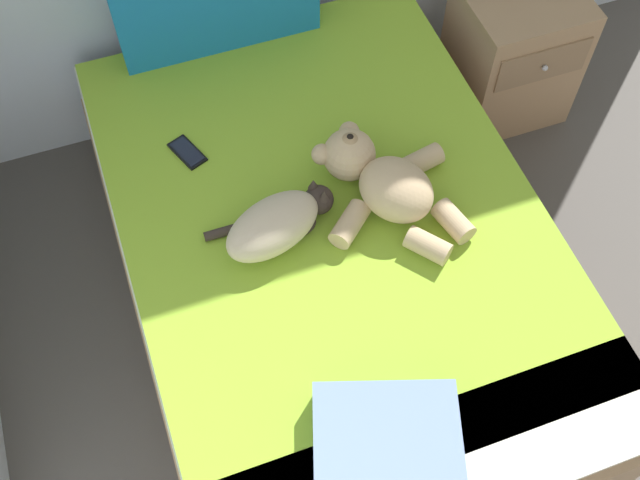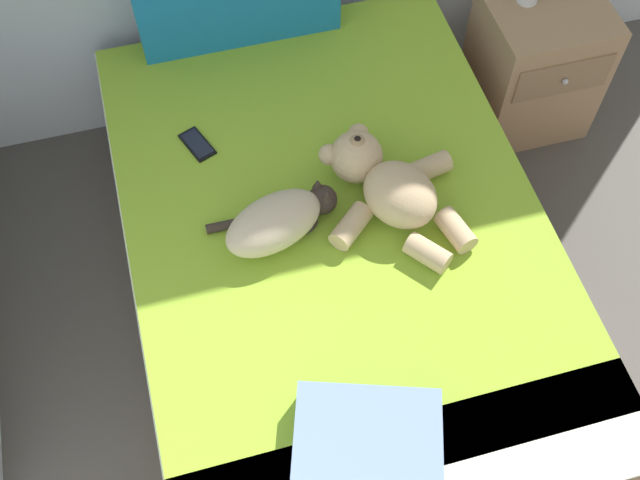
# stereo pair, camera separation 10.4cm
# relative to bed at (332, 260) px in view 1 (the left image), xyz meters

# --- Properties ---
(bed) EXTENTS (1.43, 2.07, 0.54)m
(bed) POSITION_rel_bed_xyz_m (0.00, 0.00, 0.00)
(bed) COLOR #9E7A56
(bed) RESTS_ON ground_plane
(cat) EXTENTS (0.44, 0.29, 0.15)m
(cat) POSITION_rel_bed_xyz_m (-0.19, -0.00, 0.34)
(cat) COLOR #C6B293
(cat) RESTS_ON bed
(teddy_bear) EXTENTS (0.49, 0.59, 0.19)m
(teddy_bear) POSITION_rel_bed_xyz_m (0.18, 0.03, 0.35)
(teddy_bear) COLOR tan
(teddy_bear) RESTS_ON bed
(cell_phone) EXTENTS (0.12, 0.16, 0.01)m
(cell_phone) POSITION_rel_bed_xyz_m (-0.39, 0.43, 0.28)
(cell_phone) COLOR black
(cell_phone) RESTS_ON bed
(throw_pillow) EXTENTS (0.47, 0.39, 0.11)m
(throw_pillow) POSITION_rel_bed_xyz_m (-0.13, -0.76, 0.33)
(throw_pillow) COLOR #728CB7
(throw_pillow) RESTS_ON bed
(nightstand) EXTENTS (0.47, 0.45, 0.61)m
(nightstand) POSITION_rel_bed_xyz_m (1.07, 0.68, 0.04)
(nightstand) COLOR #9E7A56
(nightstand) RESTS_ON ground_plane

